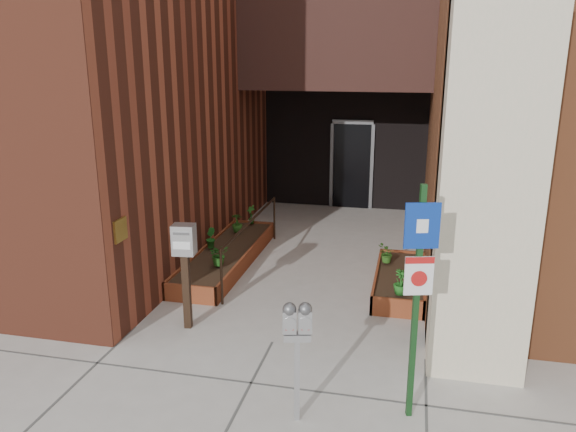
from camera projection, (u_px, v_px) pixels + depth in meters
The scene contains 14 objects.
ground at pixel (272, 342), 7.50m from camera, with size 80.00×80.00×0.00m, color #9E9991.
planter_left at pixel (227, 257), 10.33m from camera, with size 0.90×3.60×0.30m.
planter_right at pixel (400, 281), 9.19m from camera, with size 0.80×2.20×0.30m.
handrail at pixel (252, 227), 10.01m from camera, with size 0.04×3.34×0.90m.
parking_meter at pixel (297, 330), 5.64m from camera, with size 0.31×0.18×1.33m.
sign_post at pixel (418, 280), 5.55m from camera, with size 0.34×0.12×2.52m.
payment_dropbox at pixel (185, 254), 7.63m from camera, with size 0.32×0.26×1.51m.
shrub_left_a at pixel (219, 254), 9.41m from camera, with size 0.33×0.33×0.37m, color #1E5518.
shrub_left_b at pixel (210, 238), 10.27m from camera, with size 0.20×0.20×0.37m, color #185418.
shrub_left_c at pixel (237, 223), 11.18m from camera, with size 0.21×0.21×0.38m, color #234F16.
shrub_left_d at pixel (251, 215), 11.73m from camera, with size 0.21×0.21×0.40m, color #235D1A.
shrub_right_a at pixel (401, 282), 8.24m from camera, with size 0.21×0.21×0.38m, color #1E5F1B.
shrub_right_b at pixel (417, 263), 9.13m from camera, with size 0.16×0.16×0.30m, color #1E5618.
shrub_right_c at pixel (387, 254), 9.52m from camera, with size 0.29×0.29×0.32m, color #2C5E1A.
Camera 1 is at (1.70, -6.54, 3.69)m, focal length 35.00 mm.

